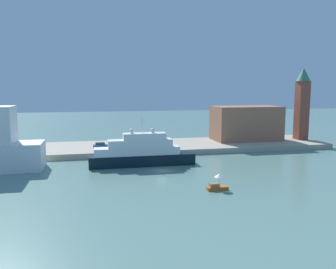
# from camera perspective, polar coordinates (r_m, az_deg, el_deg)

# --- Properties ---
(ground) EXTENTS (400.00, 400.00, 0.00)m
(ground) POSITION_cam_1_polar(r_m,az_deg,el_deg) (75.63, -0.98, -6.05)
(ground) COLOR slate
(quay_dock) EXTENTS (110.00, 21.51, 1.50)m
(quay_dock) POSITION_cam_1_polar(r_m,az_deg,el_deg) (101.32, -3.95, -2.11)
(quay_dock) COLOR #ADA38E
(quay_dock) RESTS_ON ground
(large_yacht) EXTENTS (24.60, 4.14, 11.38)m
(large_yacht) POSITION_cam_1_polar(r_m,az_deg,el_deg) (80.37, -4.51, -3.04)
(large_yacht) COLOR black
(large_yacht) RESTS_ON ground
(small_motorboat) EXTENTS (3.78, 1.83, 2.95)m
(small_motorboat) POSITION_cam_1_polar(r_m,az_deg,el_deg) (62.22, 8.20, -8.04)
(small_motorboat) COLOR #C66019
(small_motorboat) RESTS_ON ground
(harbor_building) EXTENTS (20.96, 11.20, 10.79)m
(harbor_building) POSITION_cam_1_polar(r_m,az_deg,el_deg) (112.68, 12.83, 1.85)
(harbor_building) COLOR #9E664C
(harbor_building) RESTS_ON quay_dock
(bell_tower) EXTENTS (4.49, 4.49, 22.94)m
(bell_tower) POSITION_cam_1_polar(r_m,az_deg,el_deg) (118.98, 21.38, 5.26)
(bell_tower) COLOR brown
(bell_tower) RESTS_ON quay_dock
(parked_car) EXTENTS (4.27, 1.71, 1.35)m
(parked_car) POSITION_cam_1_polar(r_m,az_deg,el_deg) (98.16, -11.11, -1.77)
(parked_car) COLOR #1E4C99
(parked_car) RESTS_ON quay_dock
(person_figure) EXTENTS (0.36, 0.36, 1.79)m
(person_figure) POSITION_cam_1_polar(r_m,az_deg,el_deg) (91.47, -7.35, -2.21)
(person_figure) COLOR maroon
(person_figure) RESTS_ON quay_dock
(mooring_bollard) EXTENTS (0.55, 0.55, 0.70)m
(mooring_bollard) POSITION_cam_1_polar(r_m,az_deg,el_deg) (91.65, -2.72, -2.45)
(mooring_bollard) COLOR black
(mooring_bollard) RESTS_ON quay_dock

